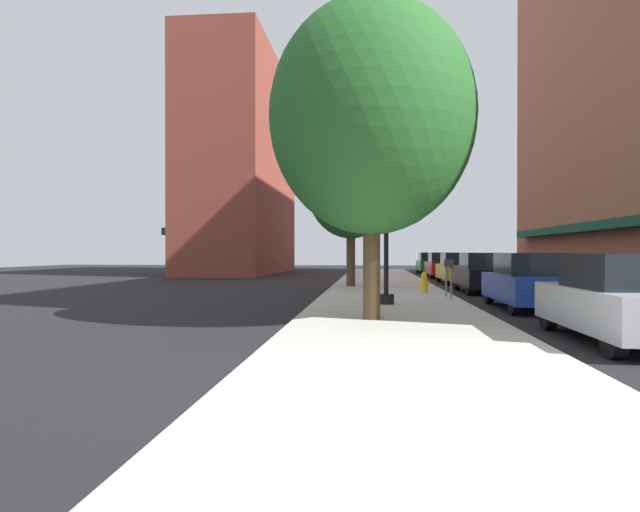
{
  "coord_description": "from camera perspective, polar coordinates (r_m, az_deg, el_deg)",
  "views": [
    {
      "loc": [
        -0.59,
        -6.55,
        1.68
      ],
      "look_at": [
        -3.32,
        22.58,
        1.47
      ],
      "focal_mm": 30.62,
      "sensor_mm": 36.0,
      "label": 1
    }
  ],
  "objects": [
    {
      "name": "car_black",
      "position": [
        23.54,
        16.59,
        -1.74
      ],
      "size": [
        1.8,
        4.3,
        1.66
      ],
      "rotation": [
        0.0,
        0.0,
        0.01
      ],
      "color": "black",
      "rests_on": "ground"
    },
    {
      "name": "tree_near",
      "position": [
        13.16,
        5.42,
        14.24
      ],
      "size": [
        4.79,
        4.79,
        7.47
      ],
      "color": "#4C3823",
      "rests_on": "sidewalk_slab"
    },
    {
      "name": "ground_plane",
      "position": [
        25.03,
        15.93,
        -3.46
      ],
      "size": [
        90.0,
        90.0,
        0.0
      ],
      "primitive_type": "plane",
      "color": "black"
    },
    {
      "name": "parking_meter_far",
      "position": [
        18.52,
        13.54,
        -1.87
      ],
      "size": [
        0.14,
        0.09,
        1.31
      ],
      "color": "slate",
      "rests_on": "sidewalk_slab"
    },
    {
      "name": "fire_hydrant",
      "position": [
        21.42,
        10.84,
        -2.71
      ],
      "size": [
        0.33,
        0.26,
        0.79
      ],
      "color": "gold",
      "rests_on": "sidewalk_slab"
    },
    {
      "name": "parking_meter_near",
      "position": [
        19.68,
        13.06,
        -1.74
      ],
      "size": [
        0.14,
        0.09,
        1.31
      ],
      "color": "slate",
      "rests_on": "sidewalk_slab"
    },
    {
      "name": "car_yellow",
      "position": [
        29.87,
        14.19,
        -1.28
      ],
      "size": [
        1.8,
        4.3,
        1.66
      ],
      "rotation": [
        0.0,
        0.0,
        -0.01
      ],
      "color": "black",
      "rests_on": "ground"
    },
    {
      "name": "tree_mid",
      "position": [
        25.19,
        3.24,
        7.1
      ],
      "size": [
        4.06,
        4.06,
        6.85
      ],
      "color": "#4C3823",
      "rests_on": "sidewalk_slab"
    },
    {
      "name": "car_green",
      "position": [
        43.56,
        11.4,
        -0.75
      ],
      "size": [
        1.8,
        4.3,
        1.66
      ],
      "rotation": [
        0.0,
        0.0,
        -0.02
      ],
      "color": "black",
      "rests_on": "ground"
    },
    {
      "name": "car_silver",
      "position": [
        11.5,
        28.92,
        -4.01
      ],
      "size": [
        1.8,
        4.3,
        1.66
      ],
      "rotation": [
        0.0,
        0.0,
        0.04
      ],
      "color": "black",
      "rests_on": "ground"
    },
    {
      "name": "car_blue",
      "position": [
        17.12,
        20.91,
        -2.55
      ],
      "size": [
        1.8,
        4.3,
        1.66
      ],
      "rotation": [
        0.0,
        0.0,
        -0.03
      ],
      "color": "black",
      "rests_on": "ground"
    },
    {
      "name": "building_far_background",
      "position": [
        45.3,
        -8.12,
        9.1
      ],
      "size": [
        6.8,
        18.0,
        17.1
      ],
      "color": "brown",
      "rests_on": "ground"
    },
    {
      "name": "car_red",
      "position": [
        36.24,
        12.62,
        -0.98
      ],
      "size": [
        1.8,
        4.3,
        1.66
      ],
      "rotation": [
        0.0,
        0.0,
        0.03
      ],
      "color": "black",
      "rests_on": "ground"
    },
    {
      "name": "lamppost",
      "position": [
        16.58,
        6.93,
        5.66
      ],
      "size": [
        0.48,
        0.48,
        5.9
      ],
      "color": "black",
      "rests_on": "sidewalk_slab"
    },
    {
      "name": "sidewalk_slab",
      "position": [
        25.61,
        6.67,
        -3.23
      ],
      "size": [
        4.8,
        50.0,
        0.12
      ],
      "primitive_type": "cube",
      "color": "#B7B2A8",
      "rests_on": "ground"
    }
  ]
}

